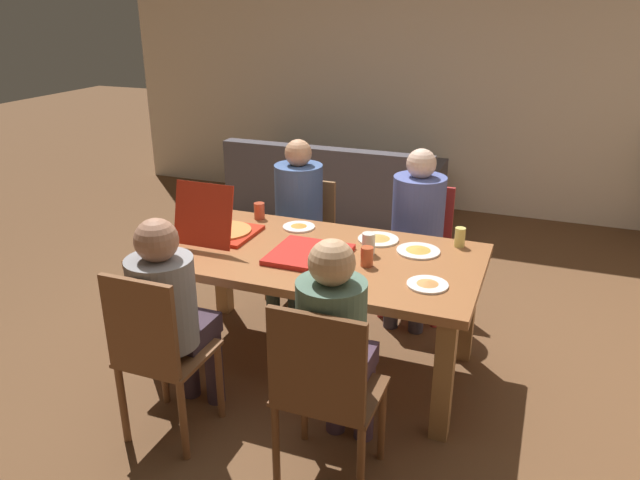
{
  "coord_description": "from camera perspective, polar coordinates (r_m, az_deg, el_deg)",
  "views": [
    {
      "loc": [
        1.19,
        -2.98,
        2.09
      ],
      "look_at": [
        0.0,
        0.1,
        0.78
      ],
      "focal_mm": 34.02,
      "sensor_mm": 36.0,
      "label": 1
    }
  ],
  "objects": [
    {
      "name": "drinking_glass_3",
      "position": [
        3.44,
        4.59,
        -0.34
      ],
      "size": [
        0.07,
        0.07,
        0.13
      ],
      "primitive_type": "cylinder",
      "color": "silver",
      "rests_on": "dining_table"
    },
    {
      "name": "chair_2",
      "position": [
        4.52,
        -1.55,
        0.86
      ],
      "size": [
        0.44,
        0.41,
        0.85
      ],
      "color": "olive",
      "rests_on": "ground"
    },
    {
      "name": "plate_0",
      "position": [
        3.52,
        9.23,
        -0.97
      ],
      "size": [
        0.25,
        0.25,
        0.03
      ],
      "color": "white",
      "rests_on": "dining_table"
    },
    {
      "name": "plate_3",
      "position": [
        3.12,
        10.08,
        -4.09
      ],
      "size": [
        0.21,
        0.21,
        0.03
      ],
      "color": "white",
      "rests_on": "dining_table"
    },
    {
      "name": "chair_0",
      "position": [
        4.32,
        9.26,
        -0.3
      ],
      "size": [
        0.44,
        0.4,
        0.89
      ],
      "color": "#B02E2C",
      "rests_on": "ground"
    },
    {
      "name": "person_1",
      "position": [
        3.08,
        -13.9,
        -6.15
      ],
      "size": [
        0.32,
        0.49,
        1.16
      ],
      "color": "#3B2B37",
      "rests_on": "ground"
    },
    {
      "name": "pizza_box_0",
      "position": [
        3.73,
        -9.32,
        1.05
      ],
      "size": [
        0.37,
        0.46,
        0.38
      ],
      "color": "red",
      "rests_on": "dining_table"
    },
    {
      "name": "ground_plane",
      "position": [
        3.82,
        -0.55,
        -11.43
      ],
      "size": [
        20.0,
        20.0,
        0.0
      ],
      "primitive_type": "plane",
      "color": "brown"
    },
    {
      "name": "dining_table",
      "position": [
        3.52,
        -0.59,
        -2.66
      ],
      "size": [
        1.9,
        1.0,
        0.74
      ],
      "color": "#9D5F35",
      "rests_on": "ground"
    },
    {
      "name": "chair_3",
      "position": [
        2.69,
        0.33,
        -13.7
      ],
      "size": [
        0.45,
        0.39,
        0.93
      ],
      "color": "brown",
      "rests_on": "ground"
    },
    {
      "name": "plate_1",
      "position": [
        3.66,
        5.5,
        0.12
      ],
      "size": [
        0.25,
        0.25,
        0.03
      ],
      "color": "white",
      "rests_on": "dining_table"
    },
    {
      "name": "person_0",
      "position": [
        4.13,
        9.05,
        1.76
      ],
      "size": [
        0.35,
        0.51,
        1.19
      ],
      "color": "#37333F",
      "rests_on": "ground"
    },
    {
      "name": "plate_2",
      "position": [
        3.85,
        -2.0,
        1.29
      ],
      "size": [
        0.2,
        0.2,
        0.03
      ],
      "color": "white",
      "rests_on": "dining_table"
    },
    {
      "name": "drinking_glass_2",
      "position": [
        4.02,
        -5.73,
        2.75
      ],
      "size": [
        0.07,
        0.07,
        0.11
      ],
      "primitive_type": "cylinder",
      "color": "#B9452C",
      "rests_on": "dining_table"
    },
    {
      "name": "person_3",
      "position": [
        2.72,
        1.46,
        -9.26
      ],
      "size": [
        0.31,
        0.49,
        1.18
      ],
      "color": "#44303F",
      "rests_on": "ground"
    },
    {
      "name": "chair_1",
      "position": [
        3.06,
        -15.13,
        -10.03
      ],
      "size": [
        0.4,
        0.4,
        0.94
      ],
      "color": "brown",
      "rests_on": "ground"
    },
    {
      "name": "back_wall",
      "position": [
        6.45,
        10.84,
        15.98
      ],
      "size": [
        6.98,
        0.12,
        2.98
      ],
      "primitive_type": "cube",
      "color": "beige",
      "rests_on": "ground"
    },
    {
      "name": "pizza_box_1",
      "position": [
        3.41,
        -1.08,
        -1.36
      ],
      "size": [
        0.42,
        0.42,
        0.03
      ],
      "color": "red",
      "rests_on": "dining_table"
    },
    {
      "name": "couch",
      "position": [
        6.17,
        1.42,
        4.65
      ],
      "size": [
        2.09,
        0.86,
        0.79
      ],
      "color": "#514C53",
      "rests_on": "ground"
    },
    {
      "name": "drinking_glass_1",
      "position": [
        3.29,
        4.44,
        -1.56
      ],
      "size": [
        0.07,
        0.07,
        0.11
      ],
      "primitive_type": "cylinder",
      "color": "#BC4E2C",
      "rests_on": "dining_table"
    },
    {
      "name": "drinking_glass_0",
      "position": [
        3.63,
        13.02,
        0.26
      ],
      "size": [
        0.06,
        0.06,
        0.12
      ],
      "primitive_type": "cylinder",
      "color": "#DACA66",
      "rests_on": "dining_table"
    },
    {
      "name": "person_2",
      "position": [
        4.33,
        -2.26,
        2.95
      ],
      "size": [
        0.34,
        0.52,
        1.19
      ],
      "color": "#2F3F39",
      "rests_on": "ground"
    }
  ]
}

